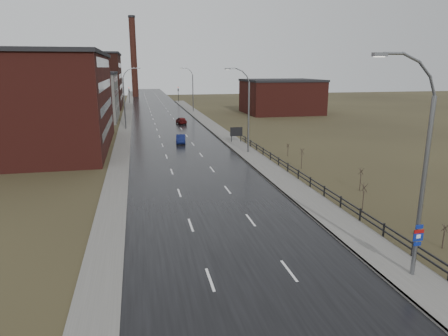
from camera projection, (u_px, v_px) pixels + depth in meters
name	position (u px, v px, depth m)	size (l,w,h in m)	color
ground	(274.00, 318.00, 18.60)	(320.00, 320.00, 0.00)	#2D2819
road	(169.00, 129.00, 75.45)	(14.00, 300.00, 0.06)	black
sidewalk_right	(249.00, 154.00, 53.52)	(3.20, 180.00, 0.18)	#595651
curb_right	(238.00, 155.00, 53.20)	(0.16, 180.00, 0.18)	slate
sidewalk_left	(125.00, 131.00, 73.76)	(2.40, 260.00, 0.12)	#595651
warehouse_near	(24.00, 102.00, 55.28)	(22.44, 28.56, 13.50)	#471914
warehouse_mid	(79.00, 96.00, 87.53)	(16.32, 20.40, 10.50)	slate
warehouse_far	(74.00, 81.00, 114.32)	(26.52, 24.48, 15.50)	#331611
building_right	(281.00, 96.00, 101.50)	(18.36, 16.32, 8.50)	#471914
smokestack	(134.00, 57.00, 155.72)	(2.70, 2.70, 30.70)	#331611
streetlight_main	(419.00, 173.00, 20.76)	(3.91, 0.29, 12.11)	slate
streetlight_right_mid	(247.00, 110.00, 53.04)	(3.36, 0.28, 11.35)	slate
streetlight_left	(126.00, 98.00, 74.35)	(3.36, 0.28, 11.35)	slate
streetlight_right_far	(192.00, 89.00, 104.21)	(3.36, 0.28, 11.35)	slate
guardrail	(313.00, 183.00, 37.90)	(0.10, 53.05, 1.10)	black
shrub_b	(444.00, 236.00, 25.62)	(0.40, 0.42, 1.66)	#382D23
shrub_c	(363.00, 197.00, 31.80)	(0.59, 0.62, 2.48)	#382D23
shrub_d	(361.00, 179.00, 37.69)	(0.52, 0.55, 2.20)	#382D23
shrub_e	(302.00, 158.00, 45.87)	(0.57, 0.60, 2.40)	#382D23
shrub_f	(288.00, 150.00, 52.42)	(0.41, 0.43, 1.69)	#382D23
billboard	(236.00, 132.00, 61.71)	(1.95, 0.17, 2.44)	black
traffic_light_left	(129.00, 89.00, 129.55)	(0.58, 2.73, 5.30)	black
traffic_light_right	(178.00, 89.00, 132.84)	(0.58, 2.73, 5.30)	black
car_near	(181.00, 139.00, 61.38)	(1.39, 3.98, 1.31)	#0D1442
car_far	(181.00, 121.00, 82.48)	(1.70, 4.22, 1.44)	#4B0C0D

